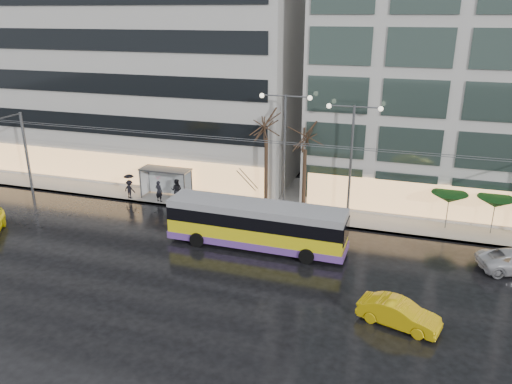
% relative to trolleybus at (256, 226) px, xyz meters
% --- Properties ---
extents(ground, '(140.00, 140.00, 0.00)m').
position_rel_trolleybus_xyz_m(ground, '(-1.87, -4.20, -1.49)').
color(ground, black).
rests_on(ground, ground).
extents(sidewalk, '(80.00, 10.00, 0.15)m').
position_rel_trolleybus_xyz_m(sidewalk, '(0.13, 9.80, -1.42)').
color(sidewalk, gray).
rests_on(sidewalk, ground).
extents(kerb, '(80.00, 0.10, 0.15)m').
position_rel_trolleybus_xyz_m(kerb, '(0.13, 4.85, -1.42)').
color(kerb, slate).
rests_on(kerb, ground).
extents(building_left, '(34.00, 14.00, 22.00)m').
position_rel_trolleybus_xyz_m(building_left, '(-17.87, 14.80, 9.66)').
color(building_left, '#B4B1AC').
rests_on(building_left, sidewalk).
extents(trolleybus, '(11.94, 4.73, 5.52)m').
position_rel_trolleybus_xyz_m(trolleybus, '(0.00, 0.00, 0.00)').
color(trolleybus, yellow).
rests_on(trolleybus, ground).
extents(catenary, '(42.24, 5.12, 7.00)m').
position_rel_trolleybus_xyz_m(catenary, '(-0.87, 3.74, 2.76)').
color(catenary, '#595B60').
rests_on(catenary, ground).
extents(bus_shelter, '(4.20, 1.60, 2.51)m').
position_rel_trolleybus_xyz_m(bus_shelter, '(-10.25, 6.49, 0.47)').
color(bus_shelter, '#595B60').
rests_on(bus_shelter, sidewalk).
extents(street_lamp_near, '(3.96, 0.36, 9.03)m').
position_rel_trolleybus_xyz_m(street_lamp_near, '(0.13, 6.60, 4.50)').
color(street_lamp_near, '#595B60').
rests_on(street_lamp_near, sidewalk).
extents(street_lamp_far, '(3.96, 0.36, 8.53)m').
position_rel_trolleybus_xyz_m(street_lamp_far, '(5.13, 6.60, 4.22)').
color(street_lamp_far, '#595B60').
rests_on(street_lamp_far, sidewalk).
extents(tree_a, '(3.20, 3.20, 8.40)m').
position_rel_trolleybus_xyz_m(tree_a, '(-1.37, 6.80, 5.59)').
color(tree_a, black).
rests_on(tree_a, sidewalk).
extents(tree_b, '(3.20, 3.20, 7.70)m').
position_rel_trolleybus_xyz_m(tree_b, '(1.63, 7.00, 4.91)').
color(tree_b, black).
rests_on(tree_b, sidewalk).
extents(parasol_a, '(2.50, 2.50, 2.65)m').
position_rel_trolleybus_xyz_m(parasol_a, '(12.13, 6.80, 0.95)').
color(parasol_a, '#595B60').
rests_on(parasol_a, sidewalk).
extents(parasol_b, '(2.50, 2.50, 2.65)m').
position_rel_trolleybus_xyz_m(parasol_b, '(15.13, 6.80, 0.95)').
color(parasol_b, '#595B60').
rests_on(parasol_b, sidewalk).
extents(taxi_b, '(4.28, 2.46, 1.33)m').
position_rel_trolleybus_xyz_m(taxi_b, '(9.49, -6.29, -0.83)').
color(taxi_b, gold).
rests_on(taxi_b, ground).
extents(pedestrian_a, '(1.09, 1.10, 2.19)m').
position_rel_trolleybus_xyz_m(pedestrian_a, '(-10.02, 5.27, 0.09)').
color(pedestrian_a, black).
rests_on(pedestrian_a, sidewalk).
extents(pedestrian_b, '(1.02, 0.85, 1.89)m').
position_rel_trolleybus_xyz_m(pedestrian_b, '(-8.69, 5.81, -0.40)').
color(pedestrian_b, black).
rests_on(pedestrian_b, sidewalk).
extents(pedestrian_c, '(1.09, 0.92, 2.11)m').
position_rel_trolleybus_xyz_m(pedestrian_c, '(-12.69, 5.20, -0.23)').
color(pedestrian_c, black).
rests_on(pedestrian_c, sidewalk).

